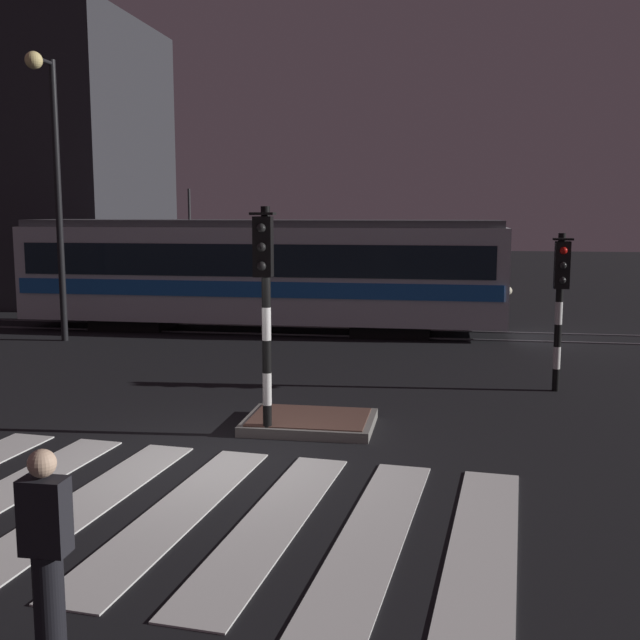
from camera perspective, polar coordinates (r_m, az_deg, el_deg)
name	(u,v)px	position (r m, az deg, el deg)	size (l,w,h in m)	color
ground_plane	(224,461)	(11.09, -7.16, -10.37)	(120.00, 120.00, 0.00)	black
rail_near	(336,336)	(21.64, 1.23, -1.19)	(80.00, 0.12, 0.03)	#59595E
rail_far	(343,328)	(23.04, 1.75, -0.62)	(80.00, 0.12, 0.03)	#59595E
crosswalk_zebra	(177,513)	(9.39, -10.58, -13.87)	(8.11, 5.28, 0.02)	silver
traffic_island	(310,422)	(12.65, -0.77, -7.57)	(2.09, 1.55, 0.18)	slate
traffic_light_median_centre	(265,287)	(11.65, -4.12, 2.43)	(0.36, 0.42, 3.57)	black
traffic_light_corner_far_right	(561,288)	(15.43, 17.42, 2.26)	(0.36, 0.42, 3.08)	black
street_lamp_trackside_left	(52,165)	(21.62, -19.26, 10.80)	(0.44, 1.21, 7.43)	black
tram	(260,272)	(22.58, -4.48, 3.60)	(14.27, 2.58, 4.15)	silver
pedestrian_waiting_at_kerb	(47,553)	(6.55, -19.62, -16.01)	(0.36, 0.24, 1.71)	black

